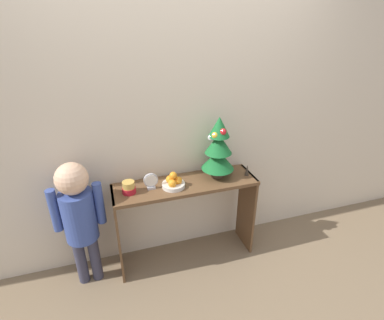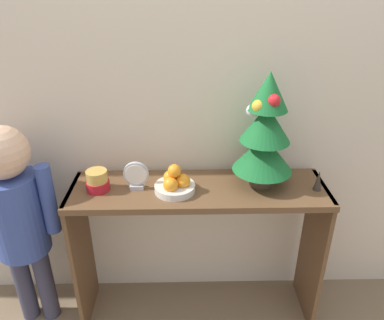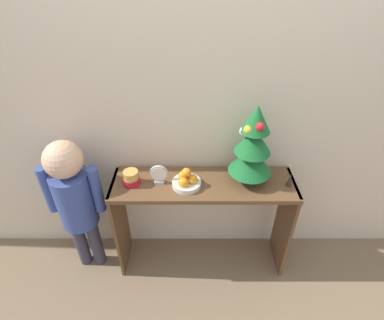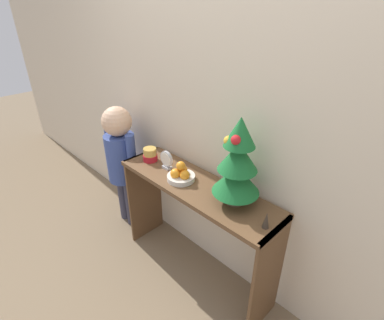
# 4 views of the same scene
# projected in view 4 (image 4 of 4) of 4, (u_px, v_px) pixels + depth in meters

# --- Properties ---
(ground_plane) EXTENTS (12.00, 12.00, 0.00)m
(ground_plane) POSITION_uv_depth(u_px,v_px,m) (179.00, 282.00, 2.21)
(ground_plane) COLOR #7A664C
(back_wall) EXTENTS (7.00, 0.05, 2.50)m
(back_wall) POSITION_uv_depth(u_px,v_px,m) (221.00, 108.00, 1.85)
(back_wall) COLOR beige
(back_wall) RESTS_ON ground_plane
(console_table) EXTENTS (1.21, 0.35, 0.79)m
(console_table) POSITION_uv_depth(u_px,v_px,m) (196.00, 207.00, 2.03)
(console_table) COLOR brown
(console_table) RESTS_ON ground_plane
(mini_tree) EXTENTS (0.28, 0.28, 0.54)m
(mini_tree) POSITION_uv_depth(u_px,v_px,m) (238.00, 164.00, 1.65)
(mini_tree) COLOR #4C3828
(mini_tree) RESTS_ON console_table
(fruit_bowl) EXTENTS (0.19, 0.19, 0.14)m
(fruit_bowl) POSITION_uv_depth(u_px,v_px,m) (181.00, 174.00, 1.97)
(fruit_bowl) COLOR silver
(fruit_bowl) RESTS_ON console_table
(singing_bowl) EXTENTS (0.11, 0.11, 0.10)m
(singing_bowl) POSITION_uv_depth(u_px,v_px,m) (150.00, 155.00, 2.20)
(singing_bowl) COLOR #AD1923
(singing_bowl) RESTS_ON console_table
(desk_clock) EXTENTS (0.12, 0.04, 0.14)m
(desk_clock) POSITION_uv_depth(u_px,v_px,m) (166.00, 160.00, 2.08)
(desk_clock) COLOR #B2B2B7
(desk_clock) RESTS_ON console_table
(figurine) EXTENTS (0.04, 0.04, 0.10)m
(figurine) POSITION_uv_depth(u_px,v_px,m) (266.00, 220.00, 1.56)
(figurine) COLOR #382D23
(figurine) RESTS_ON console_table
(child_figure) EXTENTS (0.39, 0.25, 1.11)m
(child_figure) POSITION_uv_depth(u_px,v_px,m) (121.00, 154.00, 2.50)
(child_figure) COLOR #38384C
(child_figure) RESTS_ON ground_plane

